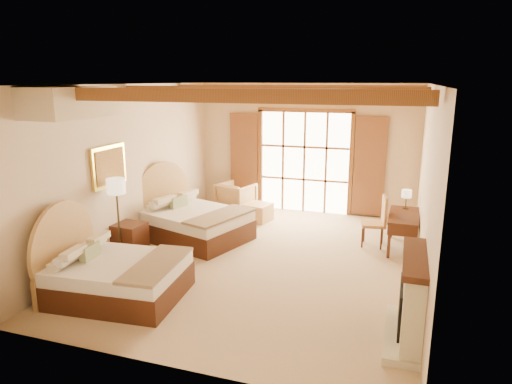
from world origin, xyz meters
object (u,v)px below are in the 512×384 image
at_px(nightstand, 130,239).
at_px(bed_near, 110,272).
at_px(bed_far, 189,220).
at_px(armchair, 236,197).
at_px(desk, 403,230).

bearing_deg(nightstand, bed_near, -63.29).
relative_size(bed_far, armchair, 3.02).
relative_size(bed_near, nightstand, 3.28).
distance_m(nightstand, armchair, 3.52).
bearing_deg(bed_near, nightstand, 108.44).
distance_m(armchair, desk, 4.29).
xyz_separation_m(bed_near, bed_far, (-0.03, 2.77, 0.02)).
distance_m(bed_near, nightstand, 1.69).
bearing_deg(armchair, desk, 176.19).
bearing_deg(desk, armchair, 161.75).
bearing_deg(bed_near, armchair, 82.81).
distance_m(nightstand, desk, 5.33).
bearing_deg(nightstand, desk, 25.70).
height_order(nightstand, armchair, armchair).
height_order(armchair, desk, armchair).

